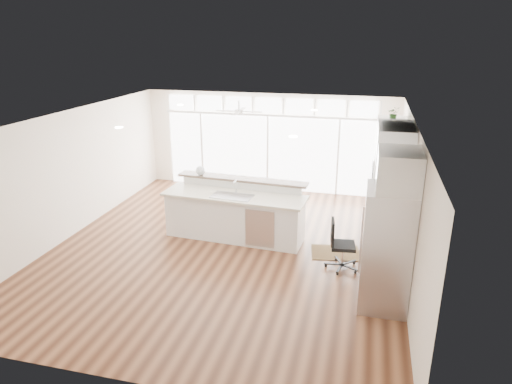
# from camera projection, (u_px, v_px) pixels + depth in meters

# --- Properties ---
(floor) EXTENTS (7.00, 8.00, 0.02)m
(floor) POSITION_uv_depth(u_px,v_px,m) (226.00, 248.00, 9.50)
(floor) COLOR #4A2716
(floor) RESTS_ON ground
(ceiling) EXTENTS (7.00, 8.00, 0.02)m
(ceiling) POSITION_uv_depth(u_px,v_px,m) (223.00, 119.00, 8.61)
(ceiling) COLOR silver
(ceiling) RESTS_ON wall_back
(wall_back) EXTENTS (7.00, 0.04, 2.70)m
(wall_back) POSITION_uv_depth(u_px,v_px,m) (268.00, 142.00, 12.72)
(wall_back) COLOR white
(wall_back) RESTS_ON floor
(wall_front) EXTENTS (7.00, 0.04, 2.70)m
(wall_front) POSITION_uv_depth(u_px,v_px,m) (122.00, 291.00, 5.39)
(wall_front) COLOR white
(wall_front) RESTS_ON floor
(wall_left) EXTENTS (0.04, 8.00, 2.70)m
(wall_left) POSITION_uv_depth(u_px,v_px,m) (71.00, 174.00, 9.85)
(wall_left) COLOR white
(wall_left) RESTS_ON floor
(wall_right) EXTENTS (0.04, 8.00, 2.70)m
(wall_right) POSITION_uv_depth(u_px,v_px,m) (409.00, 201.00, 8.26)
(wall_right) COLOR white
(wall_right) RESTS_ON floor
(glass_wall) EXTENTS (5.80, 0.06, 2.08)m
(glass_wall) POSITION_uv_depth(u_px,v_px,m) (268.00, 153.00, 12.76)
(glass_wall) COLOR silver
(glass_wall) RESTS_ON wall_back
(transom_row) EXTENTS (5.90, 0.06, 0.40)m
(transom_row) POSITION_uv_depth(u_px,v_px,m) (268.00, 105.00, 12.32)
(transom_row) COLOR silver
(transom_row) RESTS_ON wall_back
(desk_window) EXTENTS (0.04, 0.85, 0.85)m
(desk_window) POSITION_uv_depth(u_px,v_px,m) (407.00, 185.00, 8.47)
(desk_window) COLOR white
(desk_window) RESTS_ON wall_right
(ceiling_fan) EXTENTS (1.16, 1.16, 0.32)m
(ceiling_fan) POSITION_uv_depth(u_px,v_px,m) (239.00, 107.00, 11.36)
(ceiling_fan) COLOR white
(ceiling_fan) RESTS_ON ceiling
(recessed_lights) EXTENTS (3.40, 3.00, 0.02)m
(recessed_lights) POSITION_uv_depth(u_px,v_px,m) (227.00, 118.00, 8.80)
(recessed_lights) COLOR white
(recessed_lights) RESTS_ON ceiling
(oven_cabinet) EXTENTS (0.64, 1.20, 2.50)m
(oven_cabinet) POSITION_uv_depth(u_px,v_px,m) (387.00, 176.00, 10.01)
(oven_cabinet) COLOR white
(oven_cabinet) RESTS_ON floor
(desk_nook) EXTENTS (0.72, 1.30, 0.76)m
(desk_nook) POSITION_uv_depth(u_px,v_px,m) (383.00, 241.00, 8.94)
(desk_nook) COLOR white
(desk_nook) RESTS_ON floor
(upper_cabinets) EXTENTS (0.64, 1.30, 0.64)m
(upper_cabinets) POSITION_uv_depth(u_px,v_px,m) (395.00, 143.00, 8.28)
(upper_cabinets) COLOR white
(upper_cabinets) RESTS_ON wall_right
(refrigerator) EXTENTS (0.76, 0.90, 2.00)m
(refrigerator) POSITION_uv_depth(u_px,v_px,m) (387.00, 249.00, 7.22)
(refrigerator) COLOR #BABABF
(refrigerator) RESTS_ON floor
(fridge_cabinet) EXTENTS (0.64, 0.90, 0.60)m
(fridge_cabinet) POSITION_uv_depth(u_px,v_px,m) (399.00, 170.00, 6.78)
(fridge_cabinet) COLOR white
(fridge_cabinet) RESTS_ON wall_right
(framed_photos) EXTENTS (0.06, 0.22, 0.80)m
(framed_photos) POSITION_uv_depth(u_px,v_px,m) (404.00, 183.00, 9.09)
(framed_photos) COLOR black
(framed_photos) RESTS_ON wall_right
(kitchen_island) EXTENTS (3.14, 1.37, 1.22)m
(kitchen_island) POSITION_uv_depth(u_px,v_px,m) (234.00, 212.00, 9.78)
(kitchen_island) COLOR white
(kitchen_island) RESTS_ON floor
(rug) EXTENTS (1.06, 0.84, 0.01)m
(rug) POSITION_uv_depth(u_px,v_px,m) (335.00, 253.00, 9.27)
(rug) COLOR #362311
(rug) RESTS_ON floor
(office_chair) EXTENTS (0.55, 0.52, 0.96)m
(office_chair) POSITION_uv_depth(u_px,v_px,m) (343.00, 245.00, 8.52)
(office_chair) COLOR black
(office_chair) RESTS_ON floor
(fishbowl) EXTENTS (0.23, 0.23, 0.21)m
(fishbowl) POSITION_uv_depth(u_px,v_px,m) (200.00, 171.00, 10.18)
(fishbowl) COLOR silver
(fishbowl) RESTS_ON kitchen_island
(monitor) EXTENTS (0.10, 0.52, 0.44)m
(monitor) POSITION_uv_depth(u_px,v_px,m) (381.00, 212.00, 8.76)
(monitor) COLOR black
(monitor) RESTS_ON desk_nook
(keyboard) EXTENTS (0.17, 0.34, 0.02)m
(keyboard) POSITION_uv_depth(u_px,v_px,m) (371.00, 221.00, 8.86)
(keyboard) COLOR white
(keyboard) RESTS_ON desk_nook
(potted_plant) EXTENTS (0.28, 0.30, 0.22)m
(potted_plant) POSITION_uv_depth(u_px,v_px,m) (394.00, 115.00, 9.57)
(potted_plant) COLOR #305F28
(potted_plant) RESTS_ON oven_cabinet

